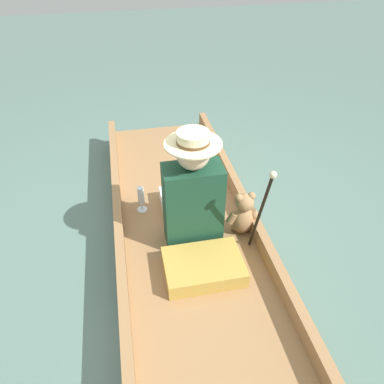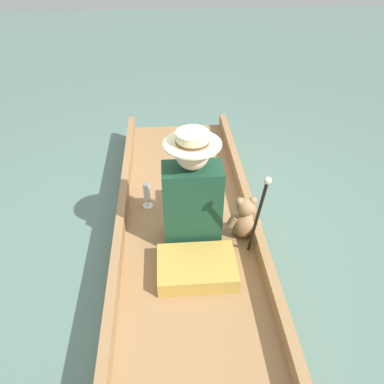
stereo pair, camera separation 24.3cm
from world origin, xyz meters
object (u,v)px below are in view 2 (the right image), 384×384
Objects in this scene: seated_person at (192,197)px; wine_glass at (147,193)px; teddy_bear at (244,219)px; walking_cane at (259,212)px.

seated_person reaches higher than wine_glass.
teddy_bear is at bearing -29.49° from wine_glass.
wine_glass is (-0.68, 0.39, -0.04)m from teddy_bear.
teddy_bear is 0.37m from walking_cane.
teddy_bear is at bearing 93.93° from walking_cane.
teddy_bear is (0.36, -0.06, -0.16)m from seated_person.
walking_cane reaches higher than teddy_bear.
walking_cane is (0.02, -0.25, 0.28)m from teddy_bear.
wine_glass is at bearing 150.51° from teddy_bear.
seated_person is 4.02× the size of wine_glass.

